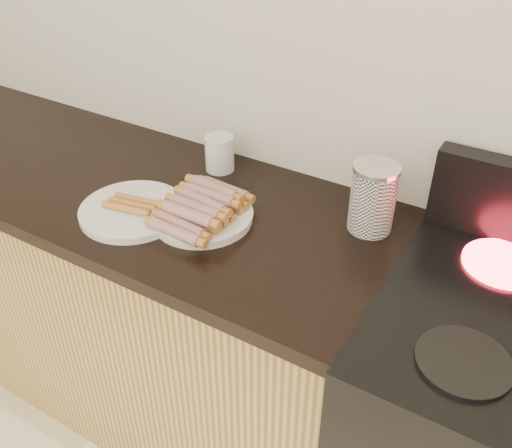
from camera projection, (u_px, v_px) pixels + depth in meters
The scene contains 11 objects.
wall_back at pixel (304, 34), 1.45m from camera, with size 4.00×0.04×2.60m, color silver.
cabinet_base at pixel (77, 273), 2.02m from camera, with size 2.20×0.59×0.86m, color tan.
counter_slab at pixel (50, 162), 1.77m from camera, with size 2.20×0.62×0.04m, color black.
burner_near_left at pixel (464, 362), 1.06m from camera, with size 0.18×0.18×0.01m, color black.
burner_far_left at pixel (503, 263), 1.30m from camera, with size 0.18×0.18×0.01m, color #FF1E2D.
main_plate at pixel (202, 217), 1.47m from camera, with size 0.26×0.26×0.02m, color white.
side_plate at pixel (133, 211), 1.49m from camera, with size 0.28×0.28×0.02m, color white.
hotdog_pile at pixel (202, 206), 1.45m from camera, with size 0.14×0.27×0.06m.
plain_sausages at pixel (132, 204), 1.48m from camera, with size 0.13×0.09×0.02m.
canister at pixel (373, 198), 1.39m from camera, with size 0.11×0.11×0.18m.
mug at pixel (220, 153), 1.66m from camera, with size 0.08×0.08×0.11m, color white.
Camera 1 is at (0.65, 0.69, 1.74)m, focal length 40.00 mm.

